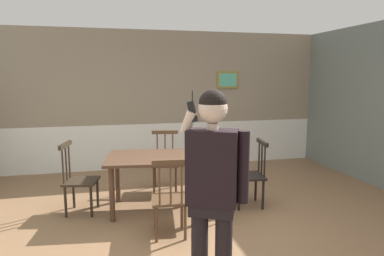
% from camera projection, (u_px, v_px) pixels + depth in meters
% --- Properties ---
extents(ground_plane, '(7.48, 7.48, 0.00)m').
position_uv_depth(ground_plane, '(201.00, 234.00, 4.05)').
color(ground_plane, '#846042').
extents(room_back_partition, '(6.80, 0.17, 2.76)m').
position_uv_depth(room_back_partition, '(161.00, 103.00, 6.93)').
color(room_back_partition, gray).
rests_on(room_back_partition, ground_plane).
extents(dining_table, '(1.73, 1.11, 0.77)m').
position_uv_depth(dining_table, '(167.00, 162.00, 4.73)').
color(dining_table, '#4C3323').
rests_on(dining_table, ground_plane).
extents(chair_near_window, '(0.51, 0.51, 0.96)m').
position_uv_depth(chair_near_window, '(165.00, 162.00, 5.59)').
color(chair_near_window, '#513823').
rests_on(chair_near_window, ground_plane).
extents(chair_by_doorway, '(0.44, 0.44, 0.96)m').
position_uv_depth(chair_by_doorway, '(170.00, 198.00, 3.93)').
color(chair_by_doorway, '#513823').
rests_on(chair_by_doorway, ground_plane).
extents(chair_at_table_head, '(0.48, 0.48, 0.96)m').
position_uv_depth(chair_at_table_head, '(251.00, 174.00, 4.89)').
color(chair_at_table_head, black).
rests_on(chair_at_table_head, ground_plane).
extents(chair_opposite_corner, '(0.50, 0.50, 0.98)m').
position_uv_depth(chair_opposite_corner, '(78.00, 179.00, 4.63)').
color(chair_opposite_corner, '#2D2319').
rests_on(chair_opposite_corner, ground_plane).
extents(person_figure, '(0.52, 0.37, 1.76)m').
position_uv_depth(person_figure, '(213.00, 182.00, 2.70)').
color(person_figure, black).
rests_on(person_figure, ground_plane).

